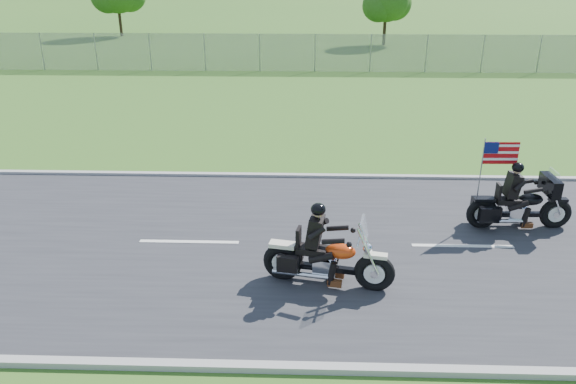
{
  "coord_description": "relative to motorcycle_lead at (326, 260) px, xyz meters",
  "views": [
    {
      "loc": [
        0.54,
        -10.91,
        5.89
      ],
      "look_at": [
        0.19,
        0.0,
        1.27
      ],
      "focal_mm": 35.0,
      "sensor_mm": 36.0,
      "label": 1
    }
  ],
  "objects": [
    {
      "name": "ground",
      "position": [
        -0.96,
        1.59,
        -0.54
      ],
      "size": [
        420.0,
        420.0,
        0.0
      ],
      "primitive_type": "plane",
      "color": "#2E5B1C",
      "rests_on": "ground"
    },
    {
      "name": "motorcycle_follow",
      "position": [
        4.53,
        2.59,
        0.02
      ],
      "size": [
        2.43,
        0.8,
        2.03
      ],
      "rotation": [
        0.0,
        0.0,
        0.03
      ],
      "color": "black",
      "rests_on": "ground"
    },
    {
      "name": "motorcycle_lead",
      "position": [
        0.0,
        0.0,
        0.0
      ],
      "size": [
        2.54,
        0.94,
        1.72
      ],
      "rotation": [
        0.0,
        0.0,
        -0.2
      ],
      "color": "black",
      "rests_on": "ground"
    },
    {
      "name": "fence",
      "position": [
        -5.96,
        21.59,
        0.46
      ],
      "size": [
        60.0,
        0.03,
        2.0
      ],
      "primitive_type": "cube",
      "color": "gray",
      "rests_on": "ground"
    },
    {
      "name": "tree_fence_near",
      "position": [
        5.09,
        31.62,
        2.43
      ],
      "size": [
        3.52,
        3.28,
        4.75
      ],
      "color": "#382316",
      "rests_on": "ground"
    },
    {
      "name": "road",
      "position": [
        -0.96,
        1.59,
        -0.52
      ],
      "size": [
        120.0,
        8.0,
        0.04
      ],
      "primitive_type": "cube",
      "color": "#28282B",
      "rests_on": "ground"
    },
    {
      "name": "curb_south",
      "position": [
        -0.96,
        -2.46,
        -0.49
      ],
      "size": [
        120.0,
        0.18,
        0.12
      ],
      "primitive_type": "cube",
      "color": "#9E9B93",
      "rests_on": "ground"
    },
    {
      "name": "curb_north",
      "position": [
        -0.96,
        5.64,
        -0.49
      ],
      "size": [
        120.0,
        0.18,
        0.12
      ],
      "primitive_type": "cube",
      "color": "#9E9B93",
      "rests_on": "ground"
    }
  ]
}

